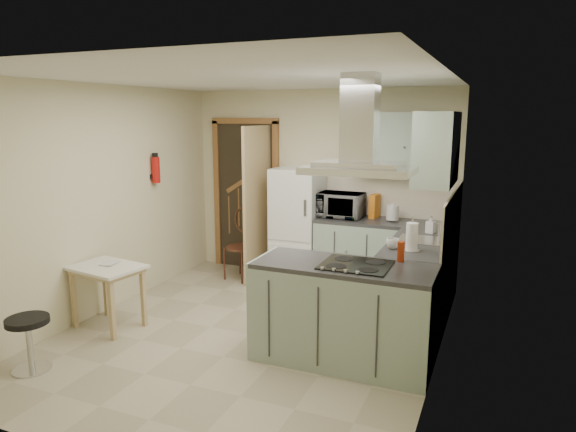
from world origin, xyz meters
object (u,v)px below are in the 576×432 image
at_px(peninsula, 344,313).
at_px(extractor_hood, 359,170).
at_px(fridge, 298,225).
at_px(drop_leaf_table, 109,297).
at_px(stool, 30,344).
at_px(microwave, 341,205).
at_px(bentwood_chair, 241,247).

bearing_deg(peninsula, extractor_hood, 0.00).
height_order(fridge, drop_leaf_table, fridge).
bearing_deg(drop_leaf_table, peninsula, 13.44).
xyz_separation_m(drop_leaf_table, stool, (0.02, -0.99, -0.09)).
height_order(extractor_hood, drop_leaf_table, extractor_hood).
bearing_deg(drop_leaf_table, extractor_hood, 13.24).
bearing_deg(extractor_hood, fridge, 123.79).
relative_size(peninsula, microwave, 2.77).
height_order(extractor_hood, bentwood_chair, extractor_hood).
bearing_deg(drop_leaf_table, stool, -80.37).
bearing_deg(fridge, extractor_hood, -56.21).
distance_m(peninsula, bentwood_chair, 2.61).
relative_size(extractor_hood, stool, 1.88).
bearing_deg(drop_leaf_table, fridge, 69.21).
xyz_separation_m(stool, microwave, (1.78, 3.20, 0.81)).
height_order(peninsula, extractor_hood, extractor_hood).
bearing_deg(peninsula, drop_leaf_table, -175.08).
relative_size(stool, microwave, 0.86).
relative_size(drop_leaf_table, stool, 1.46).
bearing_deg(microwave, bentwood_chair, -166.79).
xyz_separation_m(fridge, stool, (-1.21, -3.19, -0.51)).
distance_m(drop_leaf_table, stool, 1.00).
height_order(stool, microwave, microwave).
height_order(fridge, peninsula, fridge).
xyz_separation_m(peninsula, drop_leaf_table, (-2.45, -0.21, -0.12)).
xyz_separation_m(peninsula, stool, (-2.44, -1.21, -0.21)).
height_order(bentwood_chair, microwave, microwave).
height_order(drop_leaf_table, microwave, microwave).
height_order(extractor_hood, stool, extractor_hood).
height_order(drop_leaf_table, bentwood_chair, bentwood_chair).
bearing_deg(bentwood_chair, fridge, 32.58).
xyz_separation_m(peninsula, microwave, (-0.65, 1.99, 0.60)).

